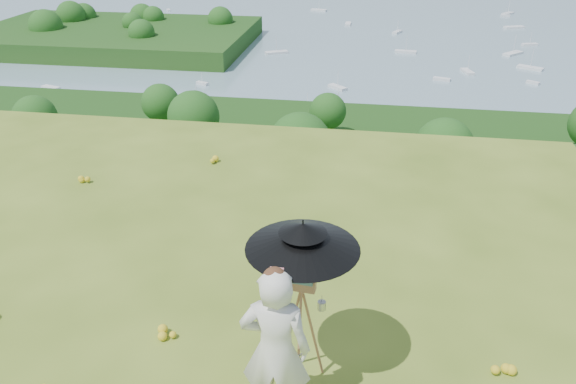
# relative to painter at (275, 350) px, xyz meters

# --- Properties ---
(ground) EXTENTS (14.00, 14.00, 0.00)m
(ground) POSITION_rel_painter_xyz_m (-1.78, 1.40, -0.95)
(ground) COLOR #557020
(ground) RESTS_ON ground
(forest_slope) EXTENTS (140.00, 56.00, 22.00)m
(forest_slope) POSITION_rel_painter_xyz_m (-1.78, 36.40, -29.95)
(forest_slope) COLOR #113D10
(forest_slope) RESTS_ON bay_water
(shoreline_tier) EXTENTS (170.00, 28.00, 8.00)m
(shoreline_tier) POSITION_rel_painter_xyz_m (-1.78, 76.40, -36.95)
(shoreline_tier) COLOR slate
(shoreline_tier) RESTS_ON bay_water
(bay_water) EXTENTS (700.00, 700.00, 0.00)m
(bay_water) POSITION_rel_painter_xyz_m (-1.78, 241.40, -34.95)
(bay_water) COLOR #7599A8
(bay_water) RESTS_ON ground
(peninsula) EXTENTS (90.00, 60.00, 12.00)m
(peninsula) POSITION_rel_painter_xyz_m (-76.78, 156.40, -29.95)
(peninsula) COLOR #113D10
(peninsula) RESTS_ON bay_water
(slope_trees) EXTENTS (110.00, 50.00, 6.00)m
(slope_trees) POSITION_rel_painter_xyz_m (-1.78, 36.40, -15.95)
(slope_trees) COLOR #255519
(slope_trees) RESTS_ON forest_slope
(harbor_town) EXTENTS (110.00, 22.00, 5.00)m
(harbor_town) POSITION_rel_painter_xyz_m (-1.78, 76.40, -30.45)
(harbor_town) COLOR silver
(harbor_town) RESTS_ON shoreline_tier
(moored_boats) EXTENTS (140.00, 140.00, 0.70)m
(moored_boats) POSITION_rel_painter_xyz_m (-14.28, 162.40, -34.60)
(moored_boats) COLOR white
(moored_boats) RESTS_ON bay_water
(wildflowers) EXTENTS (10.00, 10.50, 0.12)m
(wildflowers) POSITION_rel_painter_xyz_m (-1.78, 1.65, -0.89)
(wildflowers) COLOR yellow
(wildflowers) RESTS_ON ground
(painter) EXTENTS (0.70, 0.46, 1.89)m
(painter) POSITION_rel_painter_xyz_m (0.00, 0.00, 0.00)
(painter) COLOR white
(painter) RESTS_ON ground
(field_easel) EXTENTS (0.65, 0.65, 1.55)m
(field_easel) POSITION_rel_painter_xyz_m (0.17, 0.59, -0.17)
(field_easel) COLOR #985F40
(field_easel) RESTS_ON ground
(sun_umbrella) EXTENTS (1.16, 1.16, 0.78)m
(sun_umbrella) POSITION_rel_painter_xyz_m (0.17, 0.62, 0.72)
(sun_umbrella) COLOR black
(sun_umbrella) RESTS_ON field_easel
(painter_cap) EXTENTS (0.22, 0.26, 0.10)m
(painter_cap) POSITION_rel_painter_xyz_m (0.00, 0.00, 0.89)
(painter_cap) COLOR #CB6F7A
(painter_cap) RESTS_ON painter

